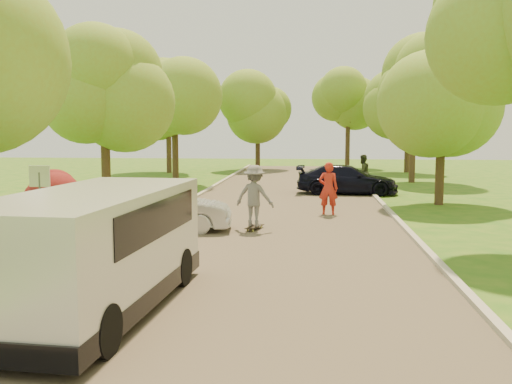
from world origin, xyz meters
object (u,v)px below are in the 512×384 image
at_px(silver_sedan, 165,209).
at_px(person_striped, 328,189).
at_px(dark_sedan, 347,180).
at_px(longboard, 255,227).
at_px(minivan, 95,248).
at_px(street_sign, 40,189).
at_px(person_olive, 363,172).
at_px(skateboarder, 255,196).

height_order(silver_sedan, person_striped, person_striped).
height_order(dark_sedan, longboard, dark_sedan).
distance_m(silver_sedan, person_striped, 6.35).
bearing_deg(minivan, street_sign, 128.36).
distance_m(minivan, person_striped, 12.27).
relative_size(longboard, person_striped, 0.52).
relative_size(minivan, person_olive, 3.18).
distance_m(dark_sedan, person_olive, 2.66).
bearing_deg(minivan, silver_sedan, 99.71).
bearing_deg(person_olive, longboard, 31.51).
height_order(silver_sedan, skateboarder, skateboarder).
xyz_separation_m(street_sign, longboard, (5.22, 3.30, -1.46)).
xyz_separation_m(street_sign, silver_sedan, (2.50, 2.90, -0.90)).
relative_size(street_sign, skateboarder, 1.15).
bearing_deg(silver_sedan, street_sign, 133.57).
height_order(dark_sedan, skateboarder, skateboarder).
bearing_deg(person_striped, person_olive, -98.75).
height_order(street_sign, person_striped, street_sign).
bearing_deg(person_striped, street_sign, 45.29).
relative_size(minivan, silver_sedan, 1.40).
bearing_deg(skateboarder, silver_sedan, 25.20).
bearing_deg(person_striped, skateboarder, 59.24).
height_order(street_sign, longboard, street_sign).
bearing_deg(longboard, person_striped, -107.56).
bearing_deg(longboard, skateboarder, 106.84).
bearing_deg(person_olive, minivan, 33.69).
height_order(minivan, dark_sedan, minivan).
distance_m(minivan, person_olive, 21.72).
distance_m(street_sign, person_striped, 10.14).
bearing_deg(longboard, silver_sedan, 25.20).
distance_m(silver_sedan, person_olive, 14.90).
xyz_separation_m(minivan, dark_sedan, (5.34, 18.30, -0.39)).
bearing_deg(person_striped, minivan, 73.34).
xyz_separation_m(longboard, person_olive, (4.38, 12.70, 0.79)).
height_order(minivan, person_olive, minivan).
height_order(dark_sedan, person_olive, person_olive).
relative_size(dark_sedan, skateboarder, 2.54).
height_order(dark_sedan, person_striped, person_striped).
bearing_deg(street_sign, silver_sedan, 49.25).
xyz_separation_m(street_sign, minivan, (3.30, -4.79, -0.47)).
distance_m(longboard, person_olive, 13.45).
xyz_separation_m(dark_sedan, longboard, (-3.43, -10.22, -0.59)).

